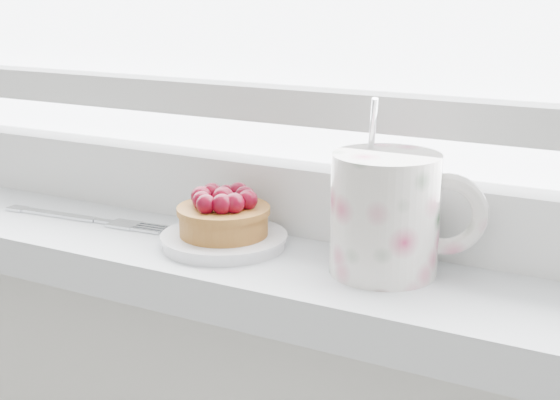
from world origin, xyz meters
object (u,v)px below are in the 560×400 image
Objects in this scene: raspberry_tart at (224,213)px; floral_mug at (389,212)px; saucer at (224,240)px; fork at (83,218)px.

floral_mug is at bearing 2.89° from raspberry_tart.
fork is at bearing -179.87° from saucer.
saucer is 1.37× the size of raspberry_tart.
saucer is 0.03m from raspberry_tart.
saucer reaches higher than fork.
floral_mug is (0.17, 0.01, 0.02)m from raspberry_tart.
raspberry_tart is (0.00, 0.00, 0.03)m from saucer.
raspberry_tart reaches higher than fork.
floral_mug reaches higher than fork.
saucer is at bearing 0.13° from fork.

